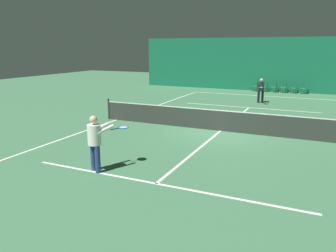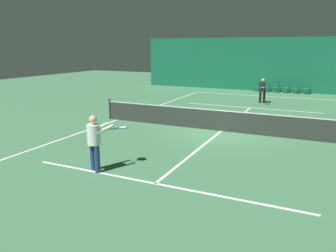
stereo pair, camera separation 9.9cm
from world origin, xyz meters
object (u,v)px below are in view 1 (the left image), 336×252
courtside_chair_0 (256,86)px  courtside_chair_4 (294,87)px  player_far (261,89)px  courtside_chair_1 (265,86)px  player_near (96,139)px  courtside_chair_2 (275,86)px  courtside_chair_3 (284,87)px  courtside_chair_5 (305,88)px  tennis_net (221,120)px

courtside_chair_0 → courtside_chair_4: bearing=90.0°
player_far → courtside_chair_1: 5.94m
player_near → courtside_chair_2: player_near is taller
courtside_chair_1 → courtside_chair_2: size_ratio=1.00×
courtside_chair_3 → courtside_chair_5: same height
tennis_net → courtside_chair_2: size_ratio=14.29×
courtside_chair_1 → courtside_chair_5: bearing=90.0°
courtside_chair_1 → courtside_chair_5: 3.07m
player_near → courtside_chair_1: player_near is taller
tennis_net → player_near: 6.63m
courtside_chair_5 → courtside_chair_3: bearing=-90.0°
courtside_chair_2 → player_near: bearing=-7.0°
player_near → tennis_net: bearing=7.4°
courtside_chair_3 → courtside_chair_5: size_ratio=1.00×
tennis_net → courtside_chair_0: (-1.03, 14.46, -0.03)m
player_far → courtside_chair_2: player_far is taller
player_far → courtside_chair_2: bearing=169.5°
courtside_chair_4 → courtside_chair_5: (0.77, 0.00, 0.00)m
courtside_chair_0 → courtside_chair_1: same height
player_far → courtside_chair_4: (1.71, 5.90, -0.46)m
tennis_net → courtside_chair_1: bearing=91.0°
tennis_net → courtside_chair_4: tennis_net is taller
player_near → player_far: 15.04m
courtside_chair_3 → courtside_chair_4: (0.77, 0.00, 0.00)m
tennis_net → courtside_chair_1: 14.46m
courtside_chair_0 → courtside_chair_1: (0.77, 0.00, 0.00)m
courtside_chair_4 → courtside_chair_0: bearing=-90.0°
courtside_chair_5 → player_far: bearing=-22.8°
player_far → courtside_chair_4: bearing=155.1°
courtside_chair_1 → courtside_chair_2: 0.77m
courtside_chair_2 → player_far: bearing=-1.8°
player_far → courtside_chair_5: 6.42m
courtside_chair_1 → courtside_chair_4: 2.30m
courtside_chair_3 → player_far: bearing=-9.1°
tennis_net → player_near: player_near is taller
courtside_chair_0 → courtside_chair_2: (1.53, 0.00, 0.00)m
courtside_chair_2 → courtside_chair_5: same height
player_far → courtside_chair_2: 5.92m
courtside_chair_5 → tennis_net: bearing=-11.0°
courtside_chair_2 → courtside_chair_3: size_ratio=1.00×
courtside_chair_0 → courtside_chair_5: size_ratio=1.00×
player_far → courtside_chair_5: player_far is taller
tennis_net → courtside_chair_5: tennis_net is taller
player_far → courtside_chair_4: 6.16m
player_near → courtside_chair_4: size_ratio=2.03×
player_near → courtside_chair_0: bearing=22.5°
player_near → courtside_chair_5: (4.84, 20.76, -0.51)m
player_far → courtside_chair_3: 5.99m
tennis_net → courtside_chair_3: tennis_net is taller
player_far → courtside_chair_0: bearing=-175.8°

